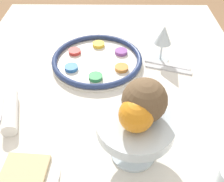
{
  "coord_description": "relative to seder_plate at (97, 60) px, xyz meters",
  "views": [
    {
      "loc": [
        0.64,
        0.03,
        1.31
      ],
      "look_at": [
        0.01,
        0.02,
        0.74
      ],
      "focal_mm": 42.0,
      "sensor_mm": 36.0,
      "label": 1
    }
  ],
  "objects": [
    {
      "name": "fork_right",
      "position": [
        0.04,
        0.27,
        -0.01
      ],
      "size": [
        0.07,
        0.17,
        0.01
      ],
      "color": "silver",
      "rests_on": "dining_table"
    },
    {
      "name": "coconut",
      "position": [
        0.4,
        0.14,
        0.17
      ],
      "size": [
        0.11,
        0.11,
        0.11
      ],
      "color": "brown",
      "rests_on": "fruit_stand"
    },
    {
      "name": "fruit_stand",
      "position": [
        0.42,
        0.12,
        0.09
      ],
      "size": [
        0.2,
        0.2,
        0.13
      ],
      "color": "silver",
      "rests_on": "dining_table"
    },
    {
      "name": "spoon",
      "position": [
        0.27,
        -0.29,
        -0.01
      ],
      "size": [
        0.16,
        0.04,
        0.01
      ],
      "color": "silver",
      "rests_on": "dining_table"
    },
    {
      "name": "bread_plate",
      "position": [
        0.49,
        -0.16,
        -0.01
      ],
      "size": [
        0.18,
        0.18,
        0.02
      ],
      "color": "silver",
      "rests_on": "dining_table"
    },
    {
      "name": "dining_table",
      "position": [
        0.2,
        0.04,
        -0.37
      ],
      "size": [
        1.48,
        1.07,
        0.7
      ],
      "color": "silver",
      "rests_on": "ground_plane"
    },
    {
      "name": "seder_plate",
      "position": [
        0.0,
        0.0,
        0.0
      ],
      "size": [
        0.35,
        0.35,
        0.03
      ],
      "color": "silver",
      "rests_on": "dining_table"
    },
    {
      "name": "wine_glass",
      "position": [
        -0.03,
        0.25,
        0.09
      ],
      "size": [
        0.07,
        0.07,
        0.15
      ],
      "color": "silver",
      "rests_on": "dining_table"
    },
    {
      "name": "fork_left",
      "position": [
        0.01,
        0.27,
        -0.01
      ],
      "size": [
        0.08,
        0.17,
        0.01
      ],
      "color": "silver",
      "rests_on": "dining_table"
    },
    {
      "name": "orange_fruit",
      "position": [
        0.43,
        0.12,
        0.16
      ],
      "size": [
        0.08,
        0.08,
        0.08
      ],
      "color": "orange",
      "rests_on": "fruit_stand"
    },
    {
      "name": "napkin_roll",
      "position": [
        0.29,
        -0.25,
        0.01
      ],
      "size": [
        0.17,
        0.09,
        0.05
      ],
      "color": "white",
      "rests_on": "dining_table"
    }
  ]
}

